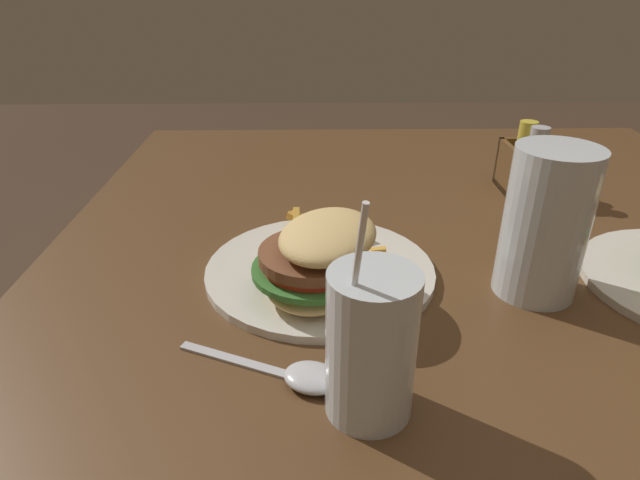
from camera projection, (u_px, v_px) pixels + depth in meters
name	position (u px, v px, depth m)	size (l,w,h in m)	color
dining_table	(468.00, 370.00, 0.65)	(1.38, 1.08, 0.71)	brown
meal_plate_near	(319.00, 261.00, 0.61)	(0.28, 0.28, 0.10)	silver
beer_glass	(545.00, 226.00, 0.58)	(0.09, 0.09, 0.17)	silver
juice_glass	(371.00, 351.00, 0.43)	(0.07, 0.07, 0.20)	silver
spoon	(303.00, 376.00, 0.48)	(0.09, 0.16, 0.01)	silver
condiment_caddy	(527.00, 167.00, 0.86)	(0.09, 0.07, 0.11)	brown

